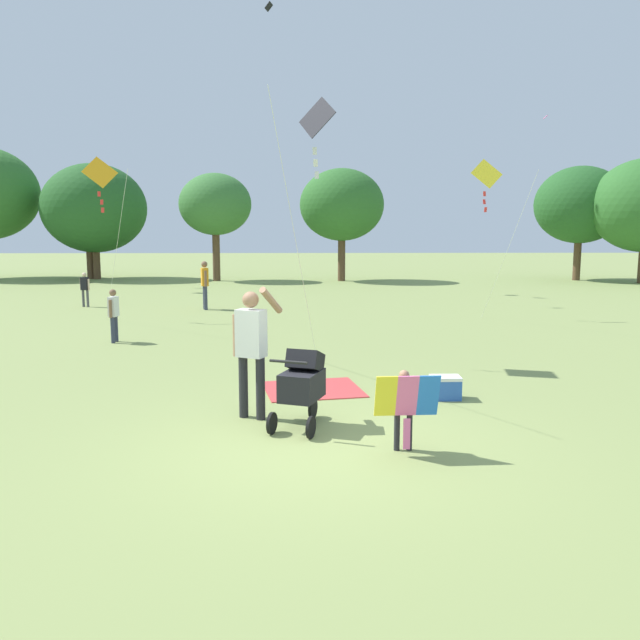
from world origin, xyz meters
TOP-DOWN VIEW (x-y plane):
  - ground_plane at (0.00, 0.00)m, footprint 120.00×120.00m
  - treeline_distant at (-2.43, 24.72)m, footprint 37.29×8.22m
  - child_with_butterfly_kite at (1.01, -0.21)m, footprint 0.73×0.35m
  - person_adult_flyer at (-0.85, 1.16)m, footprint 0.68×0.51m
  - stroller at (-0.17, 0.75)m, footprint 0.76×1.12m
  - kite_adult_black at (0.08, 4.85)m, footprint 1.05×4.03m
  - kite_green_novelty at (4.98, 10.90)m, footprint 0.89×3.39m
  - kite_blue_high at (-5.74, 10.78)m, footprint 2.13×3.41m
  - person_red_shirt at (-4.45, 7.11)m, footprint 0.19×0.39m
  - person_sitting_far at (-3.32, 13.05)m, footprint 0.29×0.48m
  - person_couple_left at (-7.36, 13.80)m, footprint 0.35×0.23m
  - picnic_blanket at (-0.01, 2.69)m, footprint 1.72×1.58m
  - cooler_box at (1.99, 2.09)m, footprint 0.45×0.33m

SIDE VIEW (x-z plane):
  - ground_plane at x=0.00m, z-range 0.00..0.00m
  - picnic_blanket at x=-0.01m, z-range 0.00..0.02m
  - cooler_box at x=1.99m, z-range 0.00..0.35m
  - child_with_butterfly_kite at x=1.01m, z-range 0.12..1.07m
  - stroller at x=-0.17m, z-range 0.09..1.12m
  - person_couple_left at x=-7.36m, z-range 0.10..1.24m
  - person_red_shirt at x=-4.45m, z-range 0.11..1.32m
  - person_sitting_far at x=-3.32m, z-range 0.14..1.67m
  - person_adult_flyer at x=-0.85m, z-range 0.14..1.95m
  - treeline_distant at x=-2.43m, z-range 0.45..7.07m
  - kite_green_novelty at x=4.98m, z-range 1.65..6.15m
  - kite_blue_high at x=-5.74m, z-range 1.66..6.20m
  - kite_adult_black at x=0.08m, z-range 1.91..6.94m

